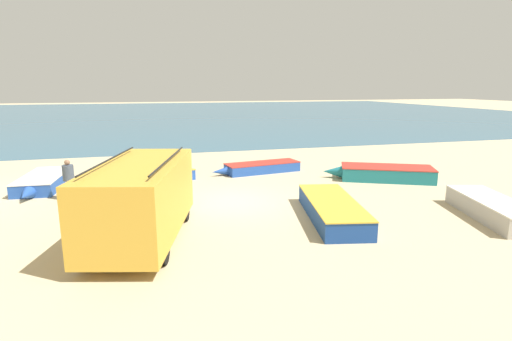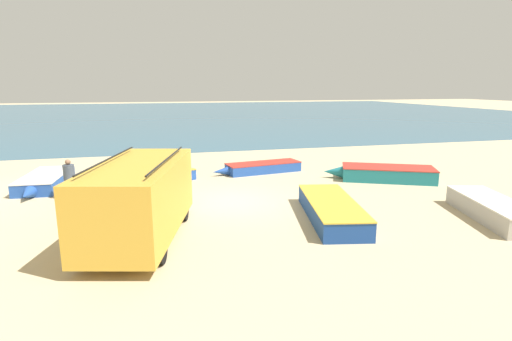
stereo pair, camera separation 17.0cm
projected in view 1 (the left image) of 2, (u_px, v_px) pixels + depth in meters
The scene contains 11 objects.
ground_plane at pixel (231, 202), 15.47m from camera, with size 200.00×200.00×0.00m, color tan.
sea_water at pixel (167, 113), 64.58m from camera, with size 120.00×80.00×0.01m, color #33607A.
parked_van at pixel (142, 198), 11.51m from camera, with size 3.41×5.81×2.42m.
fishing_rowboat_0 at pixel (383, 173), 19.09m from camera, with size 5.12×3.35×0.66m.
fishing_rowboat_1 at pixel (167, 172), 19.77m from camera, with size 2.74×3.97×0.52m.
fishing_rowboat_2 at pixel (331, 208), 13.68m from camera, with size 2.40×5.54×0.65m.
fishing_rowboat_3 at pixel (43, 182), 17.60m from camera, with size 1.83×4.73×0.57m.
fishing_rowboat_4 at pixel (490, 207), 13.73m from camera, with size 2.37×4.92×0.67m.
fishing_rowboat_5 at pixel (260, 168), 20.76m from camera, with size 4.78×1.87×0.51m.
fisherman_0 at pixel (68, 176), 15.62m from camera, with size 0.42×0.42×1.61m.
fisherman_2 at pixel (185, 176), 15.57m from camera, with size 0.43×0.43×1.63m.
Camera 1 is at (-2.92, -14.62, 4.43)m, focal length 28.00 mm.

